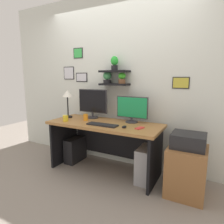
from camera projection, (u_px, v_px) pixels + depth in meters
ground_plane at (105, 171)px, 2.98m from camera, size 8.00×8.00×0.00m
back_wall_assembly at (118, 80)px, 3.12m from camera, size 4.40×0.24×2.70m
desk at (106, 136)px, 2.93m from camera, size 1.66×0.68×0.75m
monitor_left at (93, 103)px, 3.15m from camera, size 0.52×0.18×0.46m
monitor_right at (132, 109)px, 2.85m from camera, size 0.48×0.18×0.38m
keyboard at (102, 125)px, 2.69m from camera, size 0.44×0.14×0.02m
computer_mouse at (124, 127)px, 2.56m from camera, size 0.06×0.09×0.03m
desk_lamp at (67, 96)px, 3.17m from camera, size 0.17×0.17×0.44m
cell_phone at (140, 128)px, 2.54m from camera, size 0.10×0.15×0.01m
coffee_mug at (66, 118)px, 2.94m from camera, size 0.08×0.08×0.09m
pen_cup at (85, 117)px, 2.99m from camera, size 0.07×0.07×0.10m
drawer_cabinet at (186, 170)px, 2.37m from camera, size 0.44×0.50×0.59m
printer at (189, 141)px, 2.30m from camera, size 0.38×0.34×0.17m
computer_tower_left at (75, 149)px, 3.31m from camera, size 0.18×0.40×0.40m
computer_tower_right at (145, 164)px, 2.67m from camera, size 0.18×0.40×0.47m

